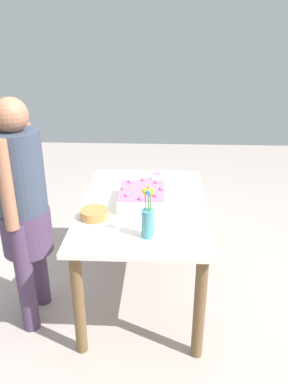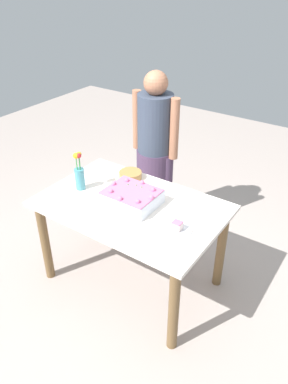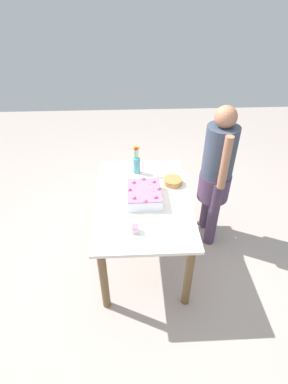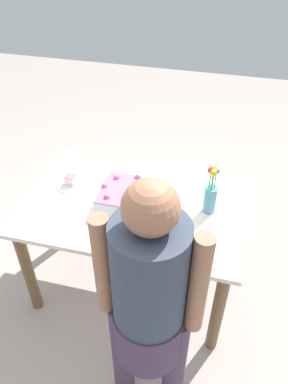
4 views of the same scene
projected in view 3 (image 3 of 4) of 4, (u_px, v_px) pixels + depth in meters
ground_plane at (143, 254)px, 3.16m from camera, size 8.00×8.00×0.00m
dining_table at (143, 209)px, 2.79m from camera, size 1.31×0.85×0.74m
sheet_cake at (144, 194)px, 2.68m from camera, size 0.37×0.30×0.13m
serving_plate_with_slice at (135, 231)px, 2.36m from camera, size 0.20×0.20×0.07m
cake_knife at (117, 176)px, 3.01m from camera, size 0.20×0.05×0.00m
flower_vase at (136, 162)px, 2.99m from camera, size 0.07×0.07×0.31m
fruit_bowl at (173, 181)px, 2.89m from camera, size 0.18×0.18×0.06m
person_standing at (217, 170)px, 2.89m from camera, size 0.45×0.31×1.49m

